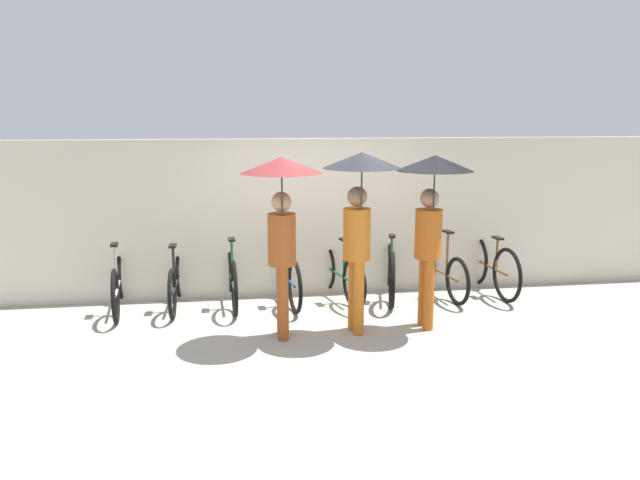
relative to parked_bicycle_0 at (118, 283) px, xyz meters
name	(u,v)px	position (x,y,z in m)	size (l,w,h in m)	color
ground_plane	(331,339)	(2.61, -1.50, -0.37)	(30.00, 30.00, 0.00)	#9E998E
back_wall	(309,217)	(2.61, 0.43, 0.75)	(13.21, 0.12, 2.23)	beige
parked_bicycle_0	(118,283)	(0.00, 0.00, 0.00)	(0.44, 1.76, 1.08)	black
parked_bicycle_1	(176,282)	(0.75, 0.02, -0.02)	(0.44, 1.64, 1.03)	black
parked_bicycle_2	(232,277)	(1.49, 0.05, 0.02)	(0.44, 1.82, 0.97)	black
parked_bicycle_3	(286,276)	(2.23, 0.04, 0.01)	(0.44, 1.73, 0.98)	black
parked_bicycle_4	(339,273)	(2.98, 0.07, 0.01)	(0.55, 1.72, 1.07)	black
parked_bicycle_5	(391,270)	(3.72, 0.06, 0.03)	(0.58, 1.81, 1.03)	black
parked_bicycle_6	(441,271)	(4.47, 0.07, -0.01)	(0.44, 1.70, 0.97)	black
parked_bicycle_7	(490,266)	(5.21, 0.06, 0.03)	(0.44, 1.73, 1.10)	black
pedestrian_leading	(282,202)	(2.06, -1.43, 1.24)	(0.90, 0.90, 2.11)	#9E4C1E
pedestrian_center	(360,198)	(2.95, -1.38, 1.26)	(0.89, 0.89, 2.15)	#C66B1E
pedestrian_trailing	(432,199)	(3.82, -1.34, 1.23)	(0.89, 0.89, 2.11)	#B25619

